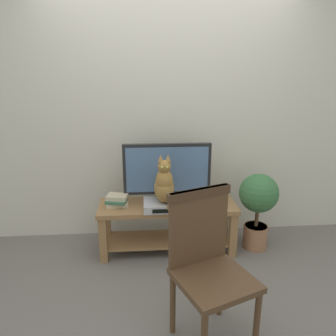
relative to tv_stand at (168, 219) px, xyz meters
name	(u,v)px	position (x,y,z in m)	size (l,w,h in m)	color
ground_plane	(179,287)	(0.05, -0.61, -0.34)	(12.00, 12.00, 0.00)	slate
back_wall	(169,104)	(0.05, 0.45, 1.06)	(7.00, 0.12, 2.80)	beige
tv_stand	(168,219)	(0.00, 0.00, 0.00)	(1.32, 0.44, 0.49)	olive
tv	(167,172)	(0.00, 0.06, 0.46)	(0.84, 0.20, 0.58)	black
media_box	(164,205)	(-0.04, -0.09, 0.19)	(0.38, 0.30, 0.07)	#BCBCC1
cat	(164,184)	(-0.04, -0.11, 0.40)	(0.19, 0.37, 0.46)	olive
wooden_chair	(207,258)	(0.17, -1.09, 0.24)	(0.58, 0.58, 1.01)	#513823
book_stack	(117,201)	(-0.48, 0.00, 0.20)	(0.22, 0.21, 0.11)	beige
potted_plant	(258,202)	(0.89, -0.02, 0.15)	(0.38, 0.38, 0.78)	#9E6B4C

